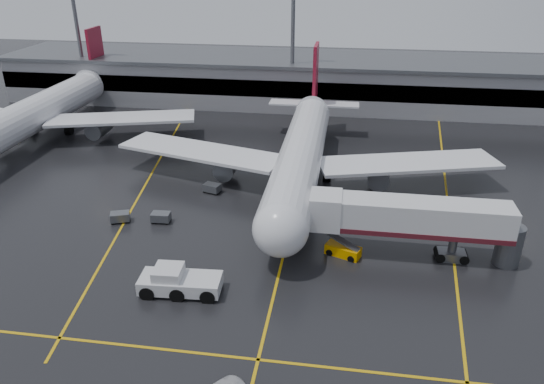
# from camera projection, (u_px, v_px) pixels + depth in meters

# --- Properties ---
(ground) EXTENTS (220.00, 220.00, 0.00)m
(ground) POSITION_uv_depth(u_px,v_px,m) (292.00, 218.00, 57.05)
(ground) COLOR black
(ground) RESTS_ON ground
(apron_line_centre) EXTENTS (0.25, 90.00, 0.02)m
(apron_line_centre) POSITION_uv_depth(u_px,v_px,m) (292.00, 218.00, 57.05)
(apron_line_centre) COLOR gold
(apron_line_centre) RESTS_ON ground
(apron_line_stop) EXTENTS (60.00, 0.25, 0.02)m
(apron_line_stop) POSITION_uv_depth(u_px,v_px,m) (258.00, 360.00, 37.39)
(apron_line_stop) COLOR gold
(apron_line_stop) RESTS_ON ground
(apron_line_left) EXTENTS (9.99, 69.35, 0.02)m
(apron_line_left) POSITION_uv_depth(u_px,v_px,m) (152.00, 172.00, 68.68)
(apron_line_left) COLOR gold
(apron_line_left) RESTS_ON ground
(apron_line_right) EXTENTS (7.57, 69.64, 0.02)m
(apron_line_right) POSITION_uv_depth(u_px,v_px,m) (446.00, 190.00, 63.55)
(apron_line_right) COLOR gold
(apron_line_right) RESTS_ON ground
(terminal) EXTENTS (122.00, 19.00, 8.60)m
(terminal) POSITION_uv_depth(u_px,v_px,m) (321.00, 80.00, 98.02)
(terminal) COLOR gray
(terminal) RESTS_ON ground
(light_mast_left) EXTENTS (3.00, 1.20, 25.45)m
(light_mast_left) POSITION_uv_depth(u_px,v_px,m) (77.00, 24.00, 94.45)
(light_mast_left) COLOR #595B60
(light_mast_left) RESTS_ON ground
(light_mast_mid) EXTENTS (3.00, 1.20, 25.45)m
(light_mast_mid) POSITION_uv_depth(u_px,v_px,m) (293.00, 29.00, 89.04)
(light_mast_mid) COLOR #595B60
(light_mast_mid) RESTS_ON ground
(main_airliner) EXTENTS (48.80, 45.60, 14.10)m
(main_airliner) POSITION_uv_depth(u_px,v_px,m) (302.00, 152.00, 63.91)
(main_airliner) COLOR silver
(main_airliner) RESTS_ON ground
(second_airliner) EXTENTS (48.80, 45.60, 14.10)m
(second_airliner) POSITION_uv_depth(u_px,v_px,m) (42.00, 110.00, 80.30)
(second_airliner) COLOR silver
(second_airliner) RESTS_ON ground
(jet_bridge) EXTENTS (19.90, 3.40, 6.05)m
(jet_bridge) POSITION_uv_depth(u_px,v_px,m) (411.00, 220.00, 48.40)
(jet_bridge) COLOR silver
(jet_bridge) RESTS_ON ground
(pushback_tractor) EXTENTS (7.17, 3.39, 2.51)m
(pushback_tractor) POSITION_uv_depth(u_px,v_px,m) (178.00, 282.00, 44.42)
(pushback_tractor) COLOR silver
(pushback_tractor) RESTS_ON ground
(belt_loader) EXTENTS (3.65, 2.57, 2.13)m
(belt_loader) POSITION_uv_depth(u_px,v_px,m) (343.00, 250.00, 49.95)
(belt_loader) COLOR #E99701
(belt_loader) RESTS_ON ground
(baggage_cart_a) EXTENTS (2.06, 1.40, 1.12)m
(baggage_cart_a) POSITION_uv_depth(u_px,v_px,m) (161.00, 217.00, 55.97)
(baggage_cart_a) COLOR #595B60
(baggage_cart_a) RESTS_ON ground
(baggage_cart_b) EXTENTS (2.33, 1.91, 1.12)m
(baggage_cart_b) POSITION_uv_depth(u_px,v_px,m) (120.00, 217.00, 56.01)
(baggage_cart_b) COLOR #595B60
(baggage_cart_b) RESTS_ON ground
(baggage_cart_c) EXTENTS (2.29, 1.83, 1.12)m
(baggage_cart_c) POSITION_uv_depth(u_px,v_px,m) (212.00, 188.00, 62.80)
(baggage_cart_c) COLOR #595B60
(baggage_cart_c) RESTS_ON ground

